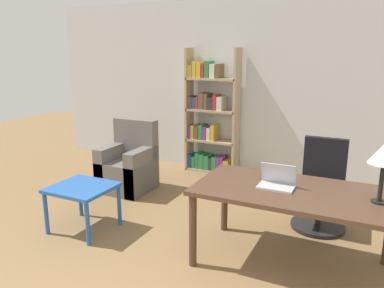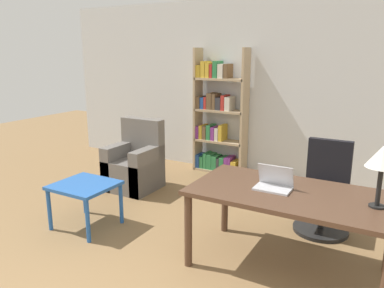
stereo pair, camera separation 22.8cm
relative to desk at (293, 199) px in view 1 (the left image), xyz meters
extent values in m
cube|color=silver|center=(-0.79, 2.46, 0.70)|extent=(8.00, 0.06, 2.70)
cube|color=#4C3323|center=(0.00, 0.00, 0.07)|extent=(1.71, 0.91, 0.04)
cylinder|color=#4C3323|center=(-0.79, -0.40, -0.30)|extent=(0.07, 0.07, 0.69)
cylinder|color=#4C3323|center=(-0.79, 0.40, -0.30)|extent=(0.07, 0.07, 0.69)
cube|color=#B2B2B7|center=(-0.15, -0.02, 0.09)|extent=(0.31, 0.21, 0.02)
cube|color=#B2B2B7|center=(-0.15, 0.04, 0.20)|extent=(0.31, 0.08, 0.19)
cube|color=#19233D|center=(-0.15, 0.05, 0.20)|extent=(0.28, 0.07, 0.17)
cylinder|color=black|center=(0.67, 0.00, 0.09)|extent=(0.12, 0.12, 0.01)
cylinder|color=black|center=(0.67, 0.00, 0.25)|extent=(0.04, 0.04, 0.31)
cylinder|color=black|center=(0.13, 0.90, -0.63)|extent=(0.58, 0.58, 0.04)
cylinder|color=#262626|center=(0.13, 0.90, -0.45)|extent=(0.06, 0.06, 0.31)
cube|color=black|center=(0.13, 0.90, -0.25)|extent=(0.48, 0.48, 0.10)
cube|color=black|center=(0.13, 1.10, 0.07)|extent=(0.46, 0.08, 0.54)
cube|color=#2356A3|center=(-2.18, -0.27, -0.16)|extent=(0.64, 0.59, 0.04)
cylinder|color=#2356A3|center=(-2.46, -0.53, -0.41)|extent=(0.04, 0.04, 0.47)
cylinder|color=#2356A3|center=(-1.89, -0.53, -0.41)|extent=(0.04, 0.04, 0.47)
cylinder|color=#2356A3|center=(-2.46, -0.01, -0.41)|extent=(0.04, 0.04, 0.47)
cylinder|color=#2356A3|center=(-1.89, -0.01, -0.41)|extent=(0.04, 0.04, 0.47)
cube|color=#66605B|center=(-2.46, 0.94, -0.43)|extent=(0.66, 0.64, 0.43)
cube|color=#66605B|center=(-2.46, 1.19, 0.06)|extent=(0.66, 0.16, 0.55)
cube|color=#66605B|center=(-2.71, 0.94, -0.33)|extent=(0.16, 0.64, 0.62)
cube|color=#66605B|center=(-2.21, 0.94, -0.33)|extent=(0.16, 0.64, 0.62)
cube|color=tan|center=(-2.15, 2.27, 0.34)|extent=(0.04, 0.28, 1.97)
cube|color=tan|center=(-1.33, 2.27, 0.34)|extent=(0.04, 0.28, 1.97)
cube|color=tan|center=(-1.74, 2.27, -0.63)|extent=(0.81, 0.28, 0.04)
cube|color=#234C99|center=(-2.09, 2.27, -0.50)|extent=(0.07, 0.24, 0.21)
cube|color=#2D7F47|center=(-2.02, 2.27, -0.51)|extent=(0.06, 0.24, 0.19)
cube|color=#2D7F47|center=(-1.96, 2.27, -0.48)|extent=(0.05, 0.24, 0.26)
cube|color=#2D7F47|center=(-1.88, 2.27, -0.49)|extent=(0.09, 0.24, 0.24)
cube|color=#2D7F47|center=(-1.79, 2.27, -0.50)|extent=(0.09, 0.24, 0.23)
cube|color=#333338|center=(-1.72, 2.27, -0.51)|extent=(0.05, 0.24, 0.20)
cube|color=#2D7F47|center=(-1.66, 2.27, -0.50)|extent=(0.08, 0.24, 0.22)
cube|color=#7F338C|center=(-1.58, 2.27, -0.49)|extent=(0.06, 0.24, 0.23)
cube|color=#7F338C|center=(-1.53, 2.27, -0.49)|extent=(0.04, 0.24, 0.24)
cube|color=gold|center=(-1.45, 2.27, -0.52)|extent=(0.09, 0.24, 0.19)
cube|color=tan|center=(-1.74, 2.27, -0.14)|extent=(0.81, 0.28, 0.04)
cube|color=#7F338C|center=(-2.10, 2.27, -0.02)|extent=(0.06, 0.24, 0.20)
cube|color=gold|center=(-2.04, 2.27, -0.01)|extent=(0.05, 0.24, 0.22)
cube|color=brown|center=(-1.97, 2.27, -0.01)|extent=(0.06, 0.24, 0.21)
cube|color=#2D7F47|center=(-1.90, 2.27, 0.00)|extent=(0.07, 0.24, 0.24)
cube|color=#7F338C|center=(-1.83, 2.27, -0.01)|extent=(0.06, 0.24, 0.21)
cube|color=silver|center=(-1.76, 2.27, -0.02)|extent=(0.06, 0.24, 0.20)
cube|color=gold|center=(-1.69, 2.27, 0.01)|extent=(0.06, 0.24, 0.25)
cube|color=tan|center=(-1.74, 2.27, 0.36)|extent=(0.81, 0.28, 0.04)
cube|color=brown|center=(-2.09, 2.27, 0.47)|extent=(0.07, 0.24, 0.19)
cube|color=#234C99|center=(-2.02, 2.27, 0.47)|extent=(0.06, 0.24, 0.18)
cube|color=#B72D28|center=(-1.96, 2.27, 0.47)|extent=(0.04, 0.24, 0.19)
cube|color=brown|center=(-1.89, 2.27, 0.50)|extent=(0.08, 0.24, 0.25)
cube|color=brown|center=(-1.81, 2.27, 0.50)|extent=(0.06, 0.24, 0.25)
cube|color=#333338|center=(-1.74, 2.27, 0.47)|extent=(0.09, 0.24, 0.19)
cube|color=#B72D28|center=(-1.66, 2.27, 0.49)|extent=(0.06, 0.24, 0.23)
cube|color=silver|center=(-1.58, 2.27, 0.48)|extent=(0.09, 0.24, 0.21)
cube|color=tan|center=(-1.74, 2.27, 0.85)|extent=(0.81, 0.28, 0.04)
cube|color=gold|center=(-2.09, 2.27, 0.96)|extent=(0.08, 0.24, 0.19)
cube|color=gold|center=(-2.01, 2.27, 0.99)|extent=(0.07, 0.24, 0.25)
cube|color=gold|center=(-1.93, 2.27, 0.98)|extent=(0.07, 0.24, 0.23)
cube|color=#B72D28|center=(-1.86, 2.27, 0.97)|extent=(0.04, 0.24, 0.21)
cube|color=#2D7F47|center=(-1.80, 2.27, 1.00)|extent=(0.07, 0.24, 0.26)
cube|color=silver|center=(-1.71, 2.27, 0.97)|extent=(0.09, 0.24, 0.21)
cube|color=brown|center=(-1.62, 2.27, 0.98)|extent=(0.06, 0.24, 0.22)
camera|label=1|loc=(0.54, -3.16, 1.25)|focal=35.00mm
camera|label=2|loc=(0.74, -3.05, 1.25)|focal=35.00mm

